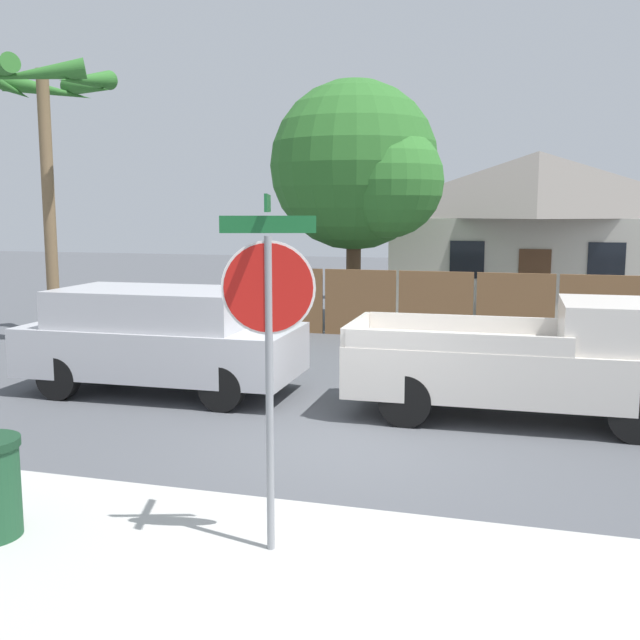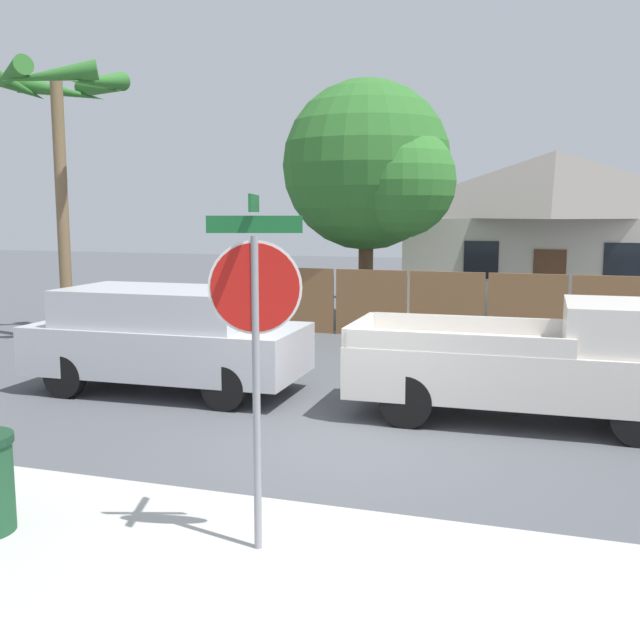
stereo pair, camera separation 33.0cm
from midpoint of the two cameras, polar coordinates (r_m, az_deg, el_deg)
name	(u,v)px [view 2 (the right image)]	position (r m, az deg, el deg)	size (l,w,h in m)	color
ground_plane	(341,446)	(10.05, 2.54, -9.55)	(80.00, 80.00, 0.00)	#4C4F54
sidewalk_strip	(225,567)	(6.89, -5.85, -18.25)	(36.00, 3.20, 0.01)	#B2B2AD
wooden_fence	(527,309)	(18.14, 15.99, 0.83)	(13.23, 0.12, 1.75)	brown
house	(553,226)	(25.56, 17.68, 6.82)	(9.26, 6.89, 5.00)	beige
oak_tree	(373,169)	(20.30, 4.57, 11.39)	(4.74, 4.52, 6.55)	brown
palm_tree	(57,106)	(18.65, -18.89, 15.16)	(3.09, 3.30, 6.31)	brown
red_suv	(166,336)	(13.05, -10.93, -1.19)	(4.70, 2.14, 1.78)	#B7B7BC
orange_pickup	(539,363)	(11.48, 17.12, -3.15)	(5.06, 2.07, 1.80)	silver
stop_sign	(255,314)	(6.59, -3.52, 0.45)	(0.81, 0.73, 3.22)	gray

